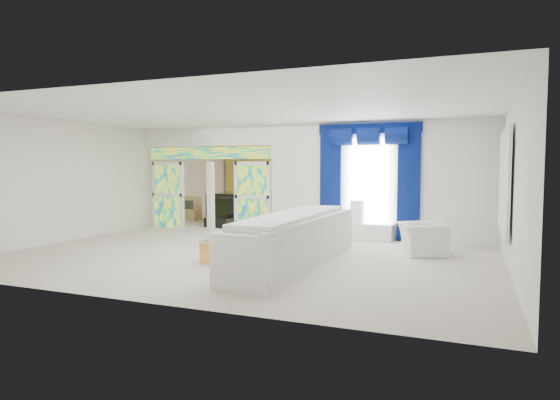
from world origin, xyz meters
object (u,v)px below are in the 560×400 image
at_px(armchair, 422,239).
at_px(grand_piano, 242,207).
at_px(coffee_table, 238,247).
at_px(white_sofa, 295,242).
at_px(console_table, 369,232).

bearing_deg(armchair, grand_piano, 38.76).
bearing_deg(coffee_table, armchair, 25.57).
bearing_deg(white_sofa, grand_piano, 126.77).
bearing_deg(console_table, white_sofa, -100.76).
relative_size(coffee_table, grand_piano, 0.98).
relative_size(console_table, grand_piano, 0.63).
bearing_deg(white_sofa, console_table, 81.56).
height_order(white_sofa, armchair, white_sofa).
bearing_deg(grand_piano, console_table, -18.79).
bearing_deg(armchair, console_table, 23.39).
xyz_separation_m(console_table, armchair, (1.46, -1.62, 0.12)).
xyz_separation_m(white_sofa, console_table, (0.68, 3.59, -0.22)).
distance_m(coffee_table, console_table, 3.87).
distance_m(coffee_table, grand_piano, 6.28).
relative_size(coffee_table, console_table, 1.55).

